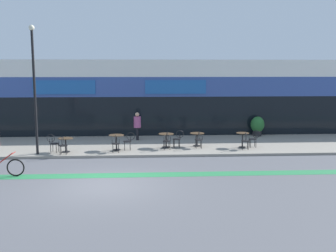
{
  "coord_description": "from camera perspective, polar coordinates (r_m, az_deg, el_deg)",
  "views": [
    {
      "loc": [
        1.49,
        -13.94,
        4.21
      ],
      "look_at": [
        2.63,
        5.57,
        1.36
      ],
      "focal_mm": 42.0,
      "sensor_mm": 36.0,
      "label": 1
    }
  ],
  "objects": [
    {
      "name": "ground_plane",
      "position": [
        14.64,
        -9.15,
        -8.52
      ],
      "size": [
        120.0,
        120.0,
        0.0
      ],
      "primitive_type": "plane",
      "color": "#5B5B60"
    },
    {
      "name": "sidewalk_slab",
      "position": [
        21.64,
        -7.24,
        -2.82
      ],
      "size": [
        40.0,
        5.5,
        0.12
      ],
      "primitive_type": "cube",
      "color": "gray",
      "rests_on": "ground"
    },
    {
      "name": "storefront_facade",
      "position": [
        26.01,
        -6.63,
        4.2
      ],
      "size": [
        40.0,
        4.06,
        4.77
      ],
      "color": "silver",
      "rests_on": "ground"
    },
    {
      "name": "bike_lane_stripe",
      "position": [
        15.93,
        -8.66,
        -7.1
      ],
      "size": [
        36.0,
        0.7,
        0.01
      ],
      "primitive_type": "cube",
      "color": "#2D844C",
      "rests_on": "ground"
    },
    {
      "name": "bistro_table_0",
      "position": [
        20.07,
        -14.64,
        -2.26
      ],
      "size": [
        0.73,
        0.73,
        0.7
      ],
      "color": "black",
      "rests_on": "sidewalk_slab"
    },
    {
      "name": "bistro_table_1",
      "position": [
        20.06,
        -7.5,
        -1.91
      ],
      "size": [
        0.77,
        0.77,
        0.78
      ],
      "color": "black",
      "rests_on": "sidewalk_slab"
    },
    {
      "name": "bistro_table_2",
      "position": [
        20.58,
        -0.27,
        -1.67
      ],
      "size": [
        0.8,
        0.8,
        0.73
      ],
      "color": "black",
      "rests_on": "sidewalk_slab"
    },
    {
      "name": "bistro_table_3",
      "position": [
        20.98,
        4.24,
        -1.55
      ],
      "size": [
        0.76,
        0.76,
        0.7
      ],
      "color": "black",
      "rests_on": "sidewalk_slab"
    },
    {
      "name": "bistro_table_4",
      "position": [
        20.97,
        10.77,
        -1.58
      ],
      "size": [
        0.66,
        0.66,
        0.77
      ],
      "color": "black",
      "rests_on": "sidewalk_slab"
    },
    {
      "name": "cafe_chair_0_near",
      "position": [
        19.46,
        -15.0,
        -2.56
      ],
      "size": [
        0.41,
        0.58,
        0.9
      ],
      "rotation": [
        0.0,
        0.0,
        1.61
      ],
      "color": "black",
      "rests_on": "sidewalk_slab"
    },
    {
      "name": "cafe_chair_0_side",
      "position": [
        20.21,
        -16.38,
        -2.23
      ],
      "size": [
        0.6,
        0.45,
        0.9
      ],
      "rotation": [
        0.0,
        0.0,
        -0.15
      ],
      "color": "black",
      "rests_on": "sidewalk_slab"
    },
    {
      "name": "cafe_chair_1_near",
      "position": [
        19.46,
        -7.61,
        -2.36
      ],
      "size": [
        0.44,
        0.59,
        0.9
      ],
      "rotation": [
        0.0,
        0.0,
        1.67
      ],
      "color": "black",
      "rests_on": "sidewalk_slab"
    },
    {
      "name": "cafe_chair_1_side",
      "position": [
        20.04,
        -5.71,
        -2.01
      ],
      "size": [
        0.58,
        0.42,
        0.9
      ],
      "rotation": [
        0.0,
        0.0,
        3.2
      ],
      "color": "black",
      "rests_on": "sidewalk_slab"
    },
    {
      "name": "cafe_chair_2_near",
      "position": [
        19.97,
        -0.15,
        -2.01
      ],
      "size": [
        0.45,
        0.6,
        0.9
      ],
      "rotation": [
        0.0,
        0.0,
        1.72
      ],
      "color": "black",
      "rests_on": "sidewalk_slab"
    },
    {
      "name": "cafe_chair_2_side",
      "position": [
        20.63,
        1.46,
        -1.68
      ],
      "size": [
        0.58,
        0.42,
        0.9
      ],
      "rotation": [
        0.0,
        0.0,
        3.19
      ],
      "color": "black",
      "rests_on": "sidewalk_slab"
    },
    {
      "name": "cafe_chair_3_near",
      "position": [
        20.37,
        4.48,
        -1.83
      ],
      "size": [
        0.42,
        0.58,
        0.9
      ],
      "rotation": [
        0.0,
        0.0,
        1.62
      ],
      "color": "black",
      "rests_on": "sidewalk_slab"
    },
    {
      "name": "cafe_chair_4_near",
      "position": [
        20.38,
        11.17,
        -1.96
      ],
      "size": [
        0.44,
        0.59,
        0.9
      ],
      "rotation": [
        0.0,
        0.0,
        1.46
      ],
      "color": "black",
      "rests_on": "sidewalk_slab"
    },
    {
      "name": "cafe_chair_4_side",
      "position": [
        21.13,
        12.41,
        -1.63
      ],
      "size": [
        0.58,
        0.42,
        0.9
      ],
      "rotation": [
        0.0,
        0.0,
        3.09
      ],
      "color": "black",
      "rests_on": "sidewalk_slab"
    },
    {
      "name": "planter_pot",
      "position": [
        24.71,
        12.85,
        0.06
      ],
      "size": [
        0.83,
        0.83,
        1.2
      ],
      "color": "#232326",
      "rests_on": "sidewalk_slab"
    },
    {
      "name": "lamp_post",
      "position": [
        19.65,
        -18.85,
        6.04
      ],
      "size": [
        0.26,
        0.26,
        6.1
      ],
      "color": "black",
      "rests_on": "sidewalk_slab"
    },
    {
      "name": "pedestrian_near_end",
      "position": [
        22.76,
        -4.48,
        0.34
      ],
      "size": [
        0.44,
        0.44,
        1.6
      ],
      "rotation": [
        0.0,
        0.0,
        3.06
      ],
      "color": "black",
      "rests_on": "sidewalk_slab"
    }
  ]
}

